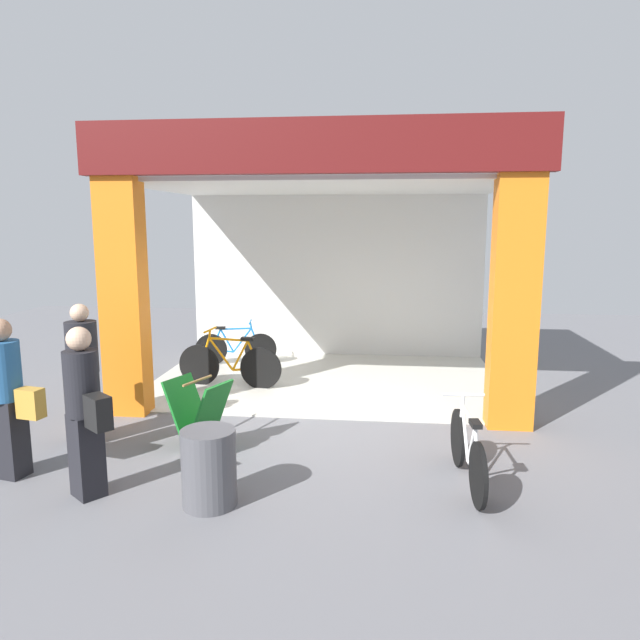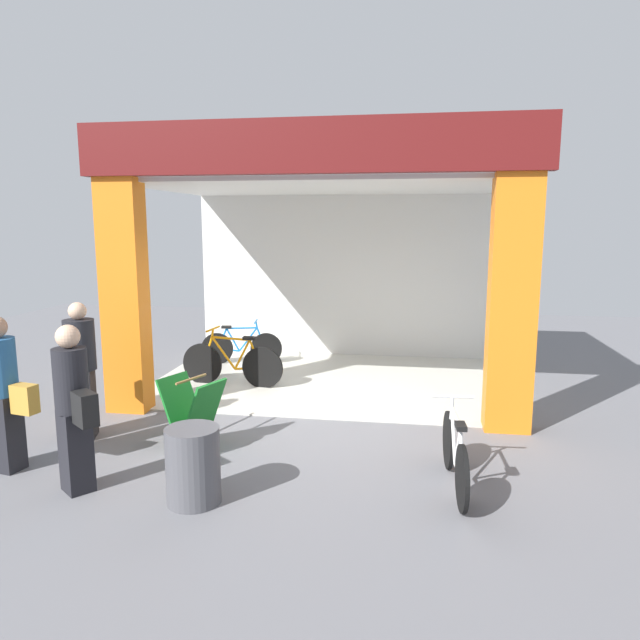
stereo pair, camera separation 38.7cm
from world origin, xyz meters
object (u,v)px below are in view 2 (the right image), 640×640
(trash_bin, at_px, (193,465))
(pedestrian_0, at_px, (74,408))
(sandwich_board_sign, at_px, (192,411))
(pedestrian_1, at_px, (3,393))
(bicycle_parked_0, at_px, (455,454))
(bicycle_inside_1, at_px, (232,363))
(pedestrian_2, at_px, (82,369))
(bicycle_inside_0, at_px, (241,347))

(trash_bin, bearing_deg, pedestrian_0, 177.92)
(sandwich_board_sign, xyz_separation_m, pedestrian_1, (-1.61, -1.00, 0.43))
(bicycle_parked_0, height_order, sandwich_board_sign, bicycle_parked_0)
(pedestrian_0, bearing_deg, bicycle_inside_1, 84.45)
(pedestrian_1, xyz_separation_m, pedestrian_2, (0.26, 0.99, 0.01))
(sandwich_board_sign, xyz_separation_m, pedestrian_0, (-0.62, -1.33, 0.44))
(bicycle_inside_1, bearing_deg, pedestrian_1, -111.78)
(bicycle_inside_1, xyz_separation_m, trash_bin, (0.80, -3.73, -0.01))
(sandwich_board_sign, distance_m, pedestrian_0, 1.53)
(pedestrian_2, bearing_deg, bicycle_inside_0, 77.84)
(pedestrian_0, relative_size, pedestrian_2, 0.99)
(bicycle_inside_0, distance_m, bicycle_parked_0, 5.63)
(sandwich_board_sign, bearing_deg, bicycle_inside_1, 96.39)
(pedestrian_0, bearing_deg, bicycle_inside_0, 88.98)
(bicycle_inside_0, xyz_separation_m, trash_bin, (1.07, -5.13, 0.03))
(bicycle_parked_0, bearing_deg, pedestrian_1, -176.26)
(bicycle_inside_1, relative_size, bicycle_parked_0, 1.09)
(sandwich_board_sign, bearing_deg, bicycle_inside_0, 98.07)
(bicycle_inside_0, xyz_separation_m, sandwich_board_sign, (0.53, -3.76, 0.07))
(bicycle_parked_0, distance_m, pedestrian_0, 3.61)
(bicycle_inside_1, xyz_separation_m, pedestrian_2, (-1.08, -2.36, 0.47))
(pedestrian_2, bearing_deg, sandwich_board_sign, 0.15)
(pedestrian_0, bearing_deg, sandwich_board_sign, 64.91)
(pedestrian_0, xyz_separation_m, pedestrian_2, (-0.72, 1.33, 0.01))
(pedestrian_0, xyz_separation_m, pedestrian_1, (-0.98, 0.33, -0.00))
(pedestrian_2, height_order, trash_bin, pedestrian_2)
(bicycle_parked_0, xyz_separation_m, pedestrian_2, (-4.25, 0.70, 0.50))
(bicycle_inside_1, relative_size, trash_bin, 2.34)
(bicycle_parked_0, distance_m, pedestrian_1, 4.54)
(pedestrian_1, distance_m, pedestrian_2, 1.03)
(pedestrian_1, bearing_deg, bicycle_parked_0, 3.74)
(pedestrian_1, bearing_deg, pedestrian_2, 75.24)
(bicycle_parked_0, distance_m, trash_bin, 2.46)
(sandwich_board_sign, relative_size, pedestrian_2, 0.49)
(bicycle_inside_0, height_order, bicycle_inside_1, bicycle_inside_1)
(bicycle_parked_0, height_order, trash_bin, bicycle_parked_0)
(bicycle_parked_0, bearing_deg, pedestrian_2, 170.66)
(pedestrian_0, bearing_deg, pedestrian_2, 118.51)
(bicycle_inside_1, height_order, bicycle_parked_0, bicycle_inside_1)
(bicycle_parked_0, height_order, pedestrian_0, pedestrian_0)
(bicycle_parked_0, relative_size, pedestrian_1, 0.94)
(bicycle_inside_1, distance_m, bicycle_parked_0, 4.40)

